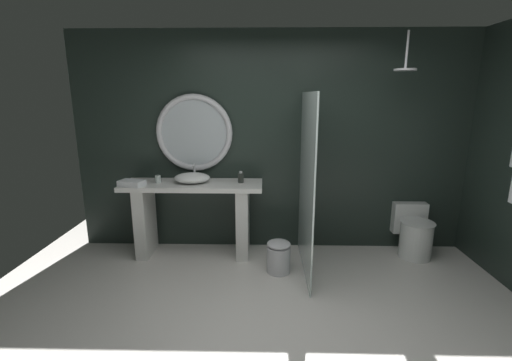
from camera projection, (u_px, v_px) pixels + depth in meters
name	position (u px, v px, depth m)	size (l,w,h in m)	color
ground_plane	(280.00, 343.00, 2.74)	(5.76, 5.76, 0.00)	silver
back_wall_panel	(275.00, 143.00, 4.28)	(4.80, 0.10, 2.60)	#1E2823
vanity_counter	(193.00, 210.00, 4.17)	(1.61, 0.51, 0.88)	silver
vessel_sink	(192.00, 178.00, 4.09)	(0.41, 0.34, 0.20)	white
tumbler_cup	(158.00, 179.00, 4.08)	(0.07, 0.07, 0.09)	silver
soap_dispenser	(241.00, 178.00, 4.09)	(0.07, 0.07, 0.13)	#282D28
round_wall_mirror	(194.00, 133.00, 4.19)	(0.91, 0.07, 0.91)	silver
shower_glass_panel	(306.00, 185.00, 3.72)	(0.02, 1.21, 1.90)	silver
rain_shower_head	(406.00, 66.00, 3.61)	(0.22, 0.22, 0.39)	silver
toilet	(413.00, 231.00, 4.23)	(0.40, 0.59, 0.59)	white
waste_bin	(279.00, 256.00, 3.81)	(0.25, 0.25, 0.36)	silver
folded_hand_towel	(132.00, 183.00, 3.94)	(0.27, 0.16, 0.06)	white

